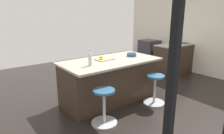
% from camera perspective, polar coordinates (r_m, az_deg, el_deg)
% --- Properties ---
extents(ground_plane, '(7.76, 7.76, 0.00)m').
position_cam_1_polar(ground_plane, '(4.68, 1.64, -7.44)').
color(ground_plane, black).
extents(interior_partition_left, '(0.15, 5.16, 2.61)m').
position_cam_1_polar(interior_partition_left, '(6.65, 22.37, 9.85)').
color(interior_partition_left, silver).
rests_on(interior_partition_left, ground_plane).
extents(sink_cabinet, '(1.81, 0.60, 1.18)m').
position_cam_1_polar(sink_cabinet, '(6.57, 18.78, 2.60)').
color(sink_cabinet, '#38281E').
rests_on(sink_cabinet, ground_plane).
extents(oven_range, '(0.60, 0.61, 0.87)m').
position_cam_1_polar(oven_range, '(7.32, 10.61, 4.21)').
color(oven_range, '#38383D').
rests_on(oven_range, ground_plane).
extents(kitchen_island, '(2.00, 1.04, 0.89)m').
position_cam_1_polar(kitchen_island, '(4.16, -0.82, -3.79)').
color(kitchen_island, '#38281E').
rests_on(kitchen_island, ground_plane).
extents(stool_by_window, '(0.44, 0.44, 0.61)m').
position_cam_1_polar(stool_by_window, '(4.15, 12.14, -6.57)').
color(stool_by_window, '#B7B7BC').
rests_on(stool_by_window, ground_plane).
extents(stool_middle, '(0.44, 0.44, 0.61)m').
position_cam_1_polar(stool_middle, '(3.36, -2.28, -11.66)').
color(stool_middle, '#B7B7BC').
rests_on(stool_middle, ground_plane).
extents(cutting_board, '(0.36, 0.24, 0.02)m').
position_cam_1_polar(cutting_board, '(4.04, -2.09, 2.27)').
color(cutting_board, tan).
rests_on(cutting_board, kitchen_island).
extents(apple_yellow, '(0.08, 0.08, 0.08)m').
position_cam_1_polar(apple_yellow, '(3.97, -3.11, 2.75)').
color(apple_yellow, gold).
rests_on(apple_yellow, cutting_board).
extents(water_bottle, '(0.06, 0.06, 0.31)m').
position_cam_1_polar(water_bottle, '(3.59, -6.32, 2.35)').
color(water_bottle, silver).
rests_on(water_bottle, kitchen_island).
extents(fruit_bowl, '(0.21, 0.21, 0.07)m').
position_cam_1_polar(fruit_bowl, '(4.38, 5.65, 3.63)').
color(fruit_bowl, '#334C6B').
rests_on(fruit_bowl, kitchen_island).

